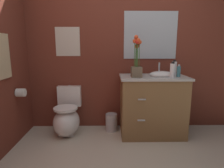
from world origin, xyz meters
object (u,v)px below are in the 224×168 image
(toilet, at_px, (67,118))
(hand_wash_bottle, at_px, (174,68))
(soap_bottle, at_px, (173,70))
(wall_poster, at_px, (68,42))
(hanging_towel, at_px, (2,56))
(trash_bin, at_px, (111,122))
(vanity_cabinet, at_px, (152,105))
(lotion_bottle, at_px, (179,71))
(wall_mirror, at_px, (150,35))
(flower_vase, at_px, (137,63))
(toilet_paper_roll, at_px, (21,93))

(toilet, relative_size, hand_wash_bottle, 3.15)
(soap_bottle, relative_size, wall_poster, 0.50)
(toilet, xyz_separation_m, hanging_towel, (-0.61, -0.44, 0.93))
(soap_bottle, relative_size, trash_bin, 0.78)
(vanity_cabinet, relative_size, trash_bin, 3.87)
(lotion_bottle, xyz_separation_m, wall_mirror, (-0.33, 0.36, 0.50))
(wall_poster, xyz_separation_m, hanging_towel, (-0.61, -0.71, -0.19))
(hand_wash_bottle, relative_size, wall_poster, 0.51)
(soap_bottle, bearing_deg, lotion_bottle, 36.78)
(trash_bin, bearing_deg, soap_bottle, -18.07)
(flower_vase, bearing_deg, toilet, 172.88)
(vanity_cabinet, height_order, hand_wash_bottle, hand_wash_bottle)
(trash_bin, relative_size, wall_mirror, 0.34)
(trash_bin, height_order, wall_poster, wall_poster)
(flower_vase, distance_m, trash_bin, 1.01)
(wall_mirror, distance_m, toilet_paper_roll, 2.01)
(vanity_cabinet, distance_m, wall_mirror, 1.04)
(hand_wash_bottle, xyz_separation_m, toilet_paper_roll, (-2.14, -0.30, -0.29))
(trash_bin, xyz_separation_m, wall_mirror, (0.59, 0.18, 1.31))
(soap_bottle, xyz_separation_m, trash_bin, (-0.81, 0.26, -0.83))
(flower_vase, height_order, toilet_paper_roll, flower_vase)
(vanity_cabinet, bearing_deg, wall_poster, 166.78)
(trash_bin, bearing_deg, toilet_paper_roll, -166.66)
(flower_vase, bearing_deg, toilet_paper_roll, -177.32)
(soap_bottle, xyz_separation_m, hanging_towel, (-2.07, -0.27, 0.20))
(toilet, height_order, soap_bottle, soap_bottle)
(soap_bottle, height_order, trash_bin, soap_bottle)
(vanity_cabinet, height_order, wall_poster, wall_poster)
(toilet, xyz_separation_m, soap_bottle, (1.47, -0.17, 0.73))
(soap_bottle, relative_size, wall_mirror, 0.27)
(lotion_bottle, distance_m, wall_poster, 1.67)
(lotion_bottle, bearing_deg, vanity_cabinet, 169.42)
(toilet, relative_size, flower_vase, 1.24)
(toilet_paper_roll, bearing_deg, trash_bin, 13.34)
(wall_mirror, bearing_deg, trash_bin, -163.34)
(toilet, relative_size, trash_bin, 2.54)
(wall_mirror, relative_size, toilet_paper_roll, 7.27)
(toilet, distance_m, wall_poster, 1.14)
(hand_wash_bottle, bearing_deg, wall_mirror, 153.70)
(toilet, relative_size, wall_poster, 1.61)
(soap_bottle, xyz_separation_m, toilet_paper_roll, (-2.02, -0.02, -0.29))
(soap_bottle, bearing_deg, toilet_paper_roll, -179.37)
(vanity_cabinet, xyz_separation_m, trash_bin, (-0.60, 0.12, -0.31))
(vanity_cabinet, xyz_separation_m, toilet_paper_roll, (-1.80, -0.17, 0.23))
(toilet_paper_roll, bearing_deg, flower_vase, 2.68)
(hand_wash_bottle, bearing_deg, vanity_cabinet, -158.99)
(toilet, xyz_separation_m, trash_bin, (0.66, 0.09, -0.11))
(flower_vase, relative_size, lotion_bottle, 3.30)
(hand_wash_bottle, height_order, wall_poster, wall_poster)
(lotion_bottle, height_order, toilet_paper_roll, lotion_bottle)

